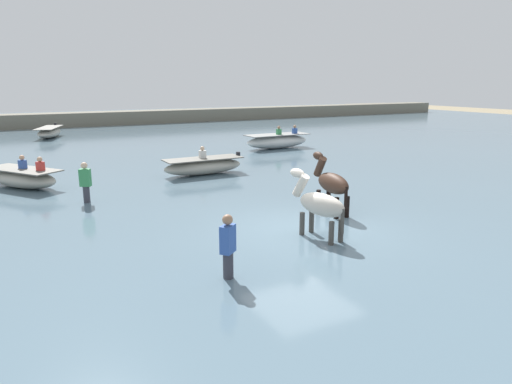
# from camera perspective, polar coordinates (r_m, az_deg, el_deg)

# --- Properties ---
(ground_plane) EXTENTS (120.00, 120.00, 0.00)m
(ground_plane) POSITION_cam_1_polar(r_m,az_deg,el_deg) (12.14, 5.68, -6.09)
(ground_plane) COLOR gray
(water_surface) EXTENTS (90.00, 90.00, 0.36)m
(water_surface) POSITION_cam_1_polar(r_m,az_deg,el_deg) (20.84, -9.94, 2.52)
(water_surface) COLOR slate
(water_surface) RESTS_ON ground
(horse_lead_dark_bay) EXTENTS (0.64, 1.86, 2.02)m
(horse_lead_dark_bay) POSITION_cam_1_polar(r_m,az_deg,el_deg) (13.34, 9.23, 0.92)
(horse_lead_dark_bay) COLOR #382319
(horse_lead_dark_bay) RESTS_ON ground
(horse_trailing_pinto) EXTENTS (0.70, 1.80, 1.94)m
(horse_trailing_pinto) POSITION_cam_1_polar(r_m,az_deg,el_deg) (11.17, 7.76, -1.70)
(horse_trailing_pinto) COLOR beige
(horse_trailing_pinto) RESTS_ON ground
(boat_far_offshore) EXTENTS (2.70, 3.24, 1.15)m
(boat_far_offshore) POSITION_cam_1_polar(r_m,az_deg,el_deg) (18.45, -26.64, 1.56)
(boat_far_offshore) COLOR #B2AD9E
(boat_far_offshore) RESTS_ON water_surface
(boat_mid_channel) EXTENTS (3.83, 1.40, 1.27)m
(boat_mid_channel) POSITION_cam_1_polar(r_m,az_deg,el_deg) (26.41, 2.62, 6.24)
(boat_mid_channel) COLOR silver
(boat_mid_channel) RESTS_ON water_surface
(boat_distant_east) EXTENTS (3.32, 1.17, 1.14)m
(boat_distant_east) POSITION_cam_1_polar(r_m,az_deg,el_deg) (18.97, -6.46, 3.16)
(boat_distant_east) COLOR #B2AD9E
(boat_distant_east) RESTS_ON water_surface
(boat_near_starboard) EXTENTS (2.31, 3.82, 0.83)m
(boat_near_starboard) POSITION_cam_1_polar(r_m,az_deg,el_deg) (34.43, -23.99, 6.69)
(boat_near_starboard) COLOR #B2AD9E
(boat_near_starboard) RESTS_ON water_surface
(person_wading_mid) EXTENTS (0.38, 0.34, 1.63)m
(person_wading_mid) POSITION_cam_1_polar(r_m,az_deg,el_deg) (15.32, -20.11, 0.63)
(person_wading_mid) COLOR #383842
(person_wading_mid) RESTS_ON ground
(person_wading_close) EXTENTS (0.38, 0.36, 1.63)m
(person_wading_close) POSITION_cam_1_polar(r_m,az_deg,el_deg) (8.89, -3.45, -7.49)
(person_wading_close) COLOR #383842
(person_wading_close) RESTS_ON ground
(far_shoreline) EXTENTS (80.00, 2.40, 1.50)m
(far_shoreline) POSITION_cam_1_polar(r_m,az_deg,el_deg) (42.67, -19.97, 8.17)
(far_shoreline) COLOR #706B5B
(far_shoreline) RESTS_ON ground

